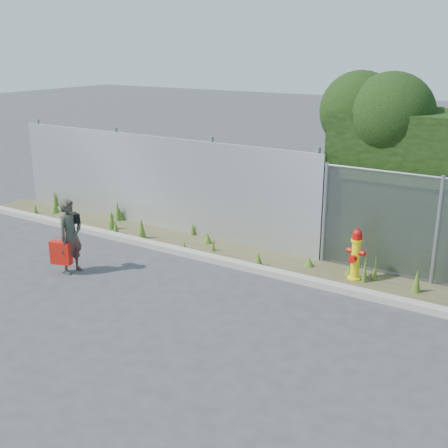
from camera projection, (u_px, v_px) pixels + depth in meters
ground at (195, 304)px, 9.55m from camera, size 80.00×80.00×0.00m
curb at (248, 267)px, 10.98m from camera, size 16.00×0.22×0.12m
weed_strip at (260, 252)px, 11.55m from camera, size 16.00×1.36×0.54m
corrugated_fence at (155, 182)px, 13.28m from camera, size 8.50×0.21×2.30m
fire_hydrant at (356, 255)px, 10.38m from camera, size 0.34×0.31×1.02m
woman at (71, 236)px, 10.69m from camera, size 0.36×0.54×1.46m
red_tote_bag at (61, 253)px, 10.69m from camera, size 0.41×0.15×0.53m
black_shoulder_bag at (75, 218)px, 10.72m from camera, size 0.24×0.10×0.18m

